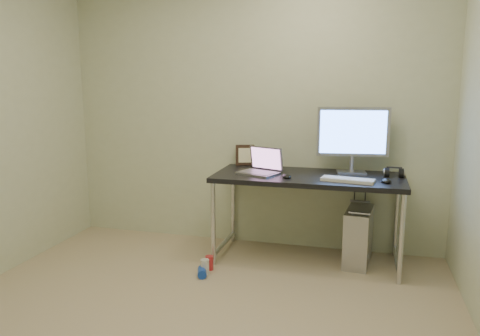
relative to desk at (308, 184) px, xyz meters
name	(u,v)px	position (x,y,z in m)	size (l,w,h in m)	color
floor	(183,334)	(-0.58, -1.41, -0.67)	(3.50, 3.50, 0.00)	tan
wall_back	(251,111)	(-0.58, 0.34, 0.58)	(3.50, 0.02, 2.50)	beige
desk	(308,184)	(0.00, 0.00, 0.00)	(1.57, 0.69, 0.75)	black
tower_computer	(358,236)	(0.43, 0.05, -0.43)	(0.24, 0.47, 0.50)	#ACACB0
cable_a	(354,209)	(0.38, 0.29, -0.27)	(0.01, 0.01, 0.70)	black
cable_b	(364,213)	(0.47, 0.27, -0.29)	(0.01, 0.01, 0.72)	black
can_red	(209,263)	(-0.74, -0.42, -0.61)	(0.06, 0.06, 0.12)	red
can_white	(205,267)	(-0.75, -0.52, -0.61)	(0.07, 0.07, 0.12)	silver
can_blue	(202,272)	(-0.75, -0.56, -0.63)	(0.07, 0.07, 0.13)	#1842BC
laptop	(261,167)	(-0.40, -0.03, 0.13)	(0.39, 0.36, 0.22)	#9F9EA5
monitor	(353,135)	(0.34, 0.17, 0.41)	(0.60, 0.21, 0.56)	#9F9EA5
keyboard	(348,180)	(0.33, -0.17, 0.09)	(0.41, 0.13, 0.02)	silver
mouse_right	(386,180)	(0.62, -0.13, 0.10)	(0.07, 0.12, 0.04)	black
mouse_left	(287,175)	(-0.16, -0.15, 0.10)	(0.07, 0.11, 0.04)	black
headphones	(394,173)	(0.69, 0.11, 0.11)	(0.15, 0.09, 0.10)	black
picture_frame	(249,155)	(-0.60, 0.32, 0.18)	(0.24, 0.03, 0.19)	black
webcam	(262,156)	(-0.45, 0.26, 0.18)	(0.05, 0.04, 0.13)	silver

